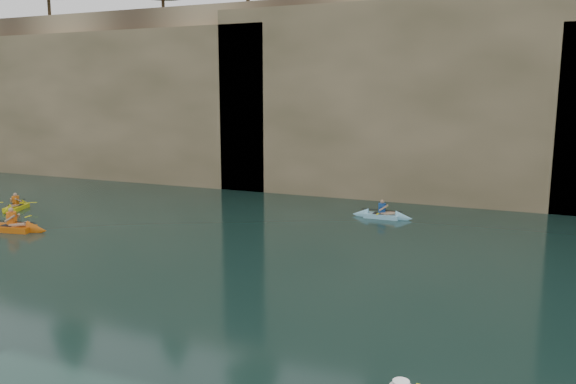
% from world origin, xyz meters
% --- Properties ---
extents(ground, '(160.00, 160.00, 0.00)m').
position_xyz_m(ground, '(0.00, 0.00, 0.00)').
color(ground, black).
rests_on(ground, ground).
extents(cliff, '(70.00, 16.00, 12.00)m').
position_xyz_m(cliff, '(0.00, 30.00, 6.00)').
color(cliff, tan).
rests_on(cliff, ground).
extents(cliff_slab_west, '(26.00, 2.40, 10.56)m').
position_xyz_m(cliff_slab_west, '(-20.00, 22.60, 5.28)').
color(cliff_slab_west, tan).
rests_on(cliff_slab_west, ground).
extents(cliff_slab_center, '(24.00, 2.40, 11.40)m').
position_xyz_m(cliff_slab_center, '(2.00, 22.60, 5.70)').
color(cliff_slab_center, tan).
rests_on(cliff_slab_center, ground).
extents(sea_cave_west, '(4.50, 1.00, 4.00)m').
position_xyz_m(sea_cave_west, '(-18.00, 21.95, 2.00)').
color(sea_cave_west, black).
rests_on(sea_cave_west, ground).
extents(sea_cave_center, '(3.50, 1.00, 3.20)m').
position_xyz_m(sea_cave_center, '(-4.00, 21.95, 1.60)').
color(sea_cave_center, black).
rests_on(sea_cave_center, ground).
extents(sea_cave_east, '(5.00, 1.00, 4.50)m').
position_xyz_m(sea_cave_east, '(10.00, 21.95, 2.25)').
color(sea_cave_east, black).
rests_on(sea_cave_east, ground).
extents(kayaker_orange, '(3.55, 2.56, 1.32)m').
position_xyz_m(kayaker_orange, '(-13.12, 8.17, 0.16)').
color(kayaker_orange, '#D65D0D').
rests_on(kayaker_orange, ground).
extents(kayaker_yellow, '(2.09, 2.78, 1.11)m').
position_xyz_m(kayaker_yellow, '(-16.82, 11.65, 0.14)').
color(kayaker_yellow, yellow).
rests_on(kayaker_yellow, ground).
extents(kayaker_ltblue_mid, '(3.00, 2.26, 1.14)m').
position_xyz_m(kayaker_ltblue_mid, '(1.43, 17.19, 0.14)').
color(kayaker_ltblue_mid, '#94DBF9').
rests_on(kayaker_ltblue_mid, ground).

